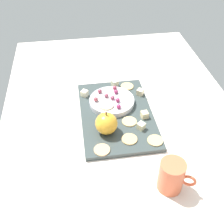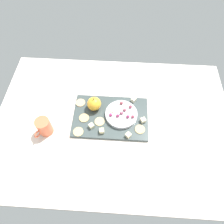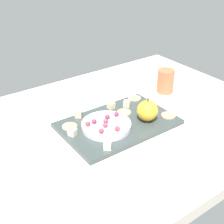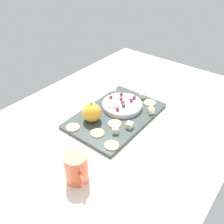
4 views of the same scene
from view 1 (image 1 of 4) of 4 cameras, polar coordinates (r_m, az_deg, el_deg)
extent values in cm
cube|color=silver|center=(102.17, 1.84, -1.04)|extent=(120.78, 83.98, 4.16)
cube|color=#374141|center=(98.95, 0.91, -0.49)|extent=(37.84, 24.76, 1.49)
cylinder|color=silver|center=(101.84, -0.04, 2.16)|extent=(16.16, 16.16, 1.93)
sphere|color=gold|center=(89.18, -1.15, -2.33)|extent=(7.14, 7.14, 7.14)
cylinder|color=brown|center=(86.39, -1.18, -0.31)|extent=(0.50, 0.50, 1.20)
cube|color=beige|center=(92.37, 5.91, -2.83)|extent=(3.15, 3.15, 2.24)
cube|color=beige|center=(106.56, 5.72, 4.02)|extent=(3.15, 3.15, 2.24)
cube|color=beige|center=(110.77, 0.56, 5.84)|extent=(2.98, 2.98, 2.24)
cube|color=beige|center=(105.93, -5.57, 3.78)|extent=(3.14, 3.14, 2.24)
cube|color=beige|center=(96.67, 6.58, -0.53)|extent=(2.54, 2.54, 2.24)
cylinder|color=tan|center=(89.60, 8.71, -5.70)|extent=(4.96, 4.96, 0.40)
cylinder|color=tan|center=(89.16, 3.63, -5.48)|extent=(4.96, 4.96, 0.40)
cylinder|color=tan|center=(110.80, 3.07, 5.21)|extent=(4.96, 4.96, 0.40)
cylinder|color=tan|center=(86.01, -2.05, -7.63)|extent=(4.96, 4.96, 0.40)
cylinder|color=tan|center=(94.99, 3.52, -1.93)|extent=(4.96, 4.96, 0.40)
ellipsoid|color=#893C4F|center=(101.87, -1.16, 3.34)|extent=(1.70, 1.53, 1.37)
ellipsoid|color=#992857|center=(96.94, 1.35, 1.12)|extent=(1.70, 1.53, 1.50)
ellipsoid|color=#923447|center=(105.56, 0.56, 4.91)|extent=(1.70, 1.53, 1.53)
ellipsoid|color=#882951|center=(103.63, 0.84, 4.11)|extent=(1.70, 1.53, 1.46)
ellipsoid|color=#853F56|center=(100.87, 0.09, 2.92)|extent=(1.70, 1.53, 1.38)
ellipsoid|color=#8D2A51|center=(99.65, 1.17, 2.40)|extent=(1.70, 1.53, 1.50)
ellipsoid|color=#8C374A|center=(103.96, -2.49, 4.23)|extent=(1.70, 1.53, 1.53)
ellipsoid|color=#8E3B45|center=(100.08, -3.28, 2.57)|extent=(1.70, 1.53, 1.60)
cylinder|color=beige|center=(98.25, -1.21, 1.42)|extent=(5.39, 5.39, 0.60)
cylinder|color=#E16440|center=(77.68, 11.86, -12.51)|extent=(6.80, 6.80, 9.48)
torus|color=#E16440|center=(77.79, 15.26, -13.25)|extent=(2.58, 3.91, 4.00)
camera|label=2|loc=(1.03, 46.15, 46.00)|focal=32.23mm
camera|label=3|loc=(1.40, -39.01, 29.68)|focal=49.87mm
camera|label=4|loc=(0.61, 69.67, 7.42)|focal=38.79mm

